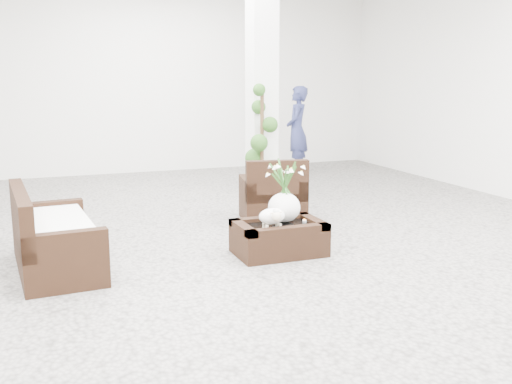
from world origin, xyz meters
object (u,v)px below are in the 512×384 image
object	(u,v)px
coffee_table	(279,239)
loveseat	(56,229)
armchair	(272,189)
topiary	(262,143)

from	to	relation	value
coffee_table	loveseat	world-z (taller)	loveseat
armchair	loveseat	bearing A→B (deg)	33.77
coffee_table	loveseat	xyz separation A→B (m)	(-2.18, 0.30, 0.24)
loveseat	topiary	bearing A→B (deg)	-54.97
loveseat	topiary	size ratio (longest dim) A/B	0.89
loveseat	coffee_table	bearing A→B (deg)	-101.75
coffee_table	topiary	size ratio (longest dim) A/B	0.54
coffee_table	loveseat	bearing A→B (deg)	172.16
coffee_table	topiary	bearing A→B (deg)	72.06
coffee_table	armchair	distance (m)	1.50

